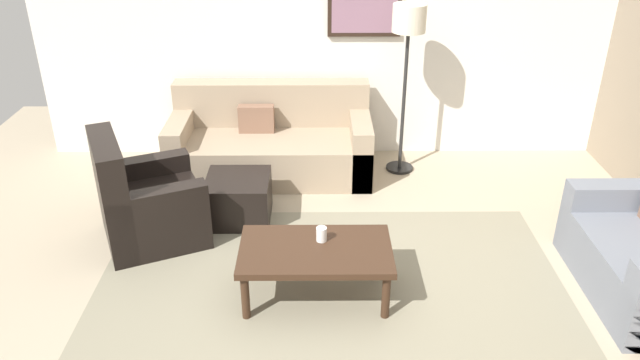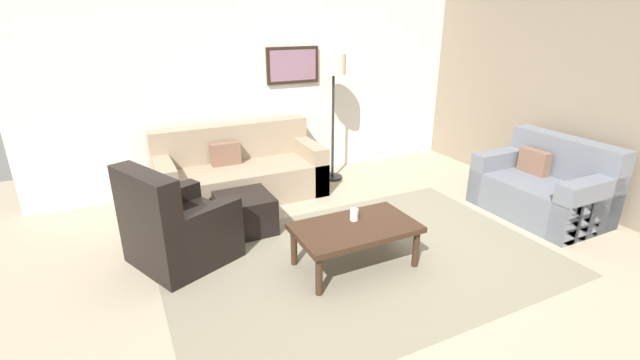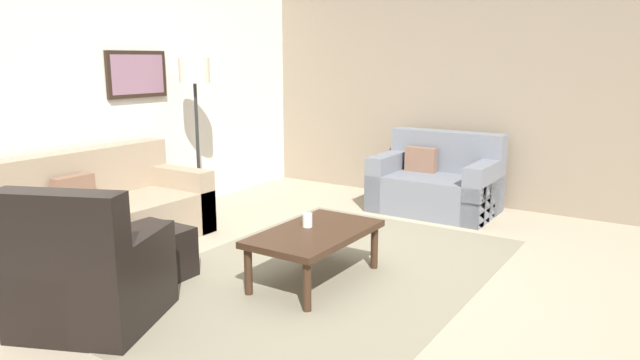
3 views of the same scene
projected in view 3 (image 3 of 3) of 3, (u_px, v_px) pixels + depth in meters
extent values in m
plane|color=tan|center=(319.00, 275.00, 4.57)|extent=(8.00, 8.00, 0.00)
cube|color=silver|center=(101.00, 89.00, 5.67)|extent=(6.00, 0.12, 2.80)
cube|color=gray|center=(458.00, 84.00, 6.74)|extent=(0.12, 5.20, 2.80)
cube|color=gray|center=(319.00, 275.00, 4.57)|extent=(3.56, 2.34, 0.01)
cube|color=gray|center=(100.00, 228.00, 5.13)|extent=(2.01, 0.93, 0.42)
cube|color=gray|center=(75.00, 198.00, 5.27)|extent=(2.01, 0.24, 0.88)
cube|color=gray|center=(176.00, 197.00, 5.85)|extent=(0.20, 0.93, 0.62)
cube|color=brown|center=(74.00, 191.00, 5.00)|extent=(0.36, 0.12, 0.28)
cube|color=slate|center=(435.00, 193.00, 6.44)|extent=(0.90, 1.32, 0.42)
cube|color=slate|center=(446.00, 169.00, 6.66)|extent=(0.24, 1.32, 0.88)
cube|color=slate|center=(390.00, 179.00, 6.72)|extent=(0.90, 0.20, 0.62)
cube|color=slate|center=(484.00, 191.00, 6.12)|extent=(0.90, 0.20, 0.62)
cube|color=brown|center=(421.00, 159.00, 6.58)|extent=(0.12, 0.36, 0.28)
cube|color=black|center=(94.00, 290.00, 3.73)|extent=(1.05, 1.05, 0.44)
cube|color=black|center=(63.00, 269.00, 3.39)|extent=(0.50, 0.81, 0.95)
cube|color=black|center=(139.00, 282.00, 3.66)|extent=(0.80, 0.47, 0.60)
cube|color=black|center=(49.00, 275.00, 3.77)|extent=(0.80, 0.47, 0.60)
cube|color=black|center=(147.00, 255.00, 4.46)|extent=(0.56, 0.56, 0.40)
cylinder|color=#382316|center=(307.00, 287.00, 3.89)|extent=(0.06, 0.06, 0.36)
cylinder|color=#382316|center=(374.00, 248.00, 4.69)|extent=(0.06, 0.06, 0.36)
cylinder|color=#382316|center=(248.00, 271.00, 4.16)|extent=(0.06, 0.06, 0.36)
cylinder|color=#382316|center=(321.00, 237.00, 4.97)|extent=(0.06, 0.06, 0.36)
cube|color=#382316|center=(315.00, 233.00, 4.38)|extent=(1.10, 0.64, 0.05)
cylinder|color=white|center=(307.00, 220.00, 4.46)|extent=(0.08, 0.08, 0.11)
cylinder|color=black|center=(201.00, 214.00, 6.32)|extent=(0.28, 0.28, 0.03)
cylinder|color=#262626|center=(198.00, 151.00, 6.17)|extent=(0.04, 0.04, 1.45)
cylinder|color=beige|center=(194.00, 70.00, 5.99)|extent=(0.32, 0.32, 0.26)
cube|color=black|center=(137.00, 74.00, 5.91)|extent=(0.74, 0.04, 0.48)
cube|color=gray|center=(138.00, 74.00, 5.90)|extent=(0.66, 0.01, 0.40)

